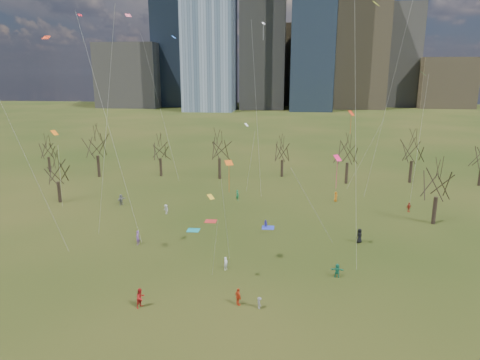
# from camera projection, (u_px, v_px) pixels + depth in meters

# --- Properties ---
(ground) EXTENTS (500.00, 500.00, 0.00)m
(ground) POSITION_uv_depth(u_px,v_px,m) (228.00, 274.00, 43.96)
(ground) COLOR black
(ground) RESTS_ON ground
(downtown_skyline) EXTENTS (212.50, 78.00, 118.00)m
(downtown_skyline) POSITION_uv_depth(u_px,v_px,m) (274.00, 37.00, 237.60)
(downtown_skyline) COLOR slate
(downtown_skyline) RESTS_ON ground
(bare_tree_row) EXTENTS (113.04, 29.80, 9.50)m
(bare_tree_row) POSITION_uv_depth(u_px,v_px,m) (254.00, 151.00, 78.34)
(bare_tree_row) COLOR black
(bare_tree_row) RESTS_ON ground
(blanket_teal) EXTENTS (1.60, 1.50, 0.03)m
(blanket_teal) POSITION_uv_depth(u_px,v_px,m) (193.00, 230.00, 56.18)
(blanket_teal) COLOR teal
(blanket_teal) RESTS_ON ground
(blanket_navy) EXTENTS (1.60, 1.50, 0.03)m
(blanket_navy) POSITION_uv_depth(u_px,v_px,m) (268.00, 228.00, 57.10)
(blanket_navy) COLOR #2837BE
(blanket_navy) RESTS_ON ground
(blanket_crimson) EXTENTS (1.60, 1.50, 0.03)m
(blanket_crimson) POSITION_uv_depth(u_px,v_px,m) (211.00, 221.00, 59.54)
(blanket_crimson) COLOR red
(blanket_crimson) RESTS_ON ground
(person_1) EXTENTS (0.55, 0.61, 1.40)m
(person_1) POSITION_uv_depth(u_px,v_px,m) (226.00, 263.00, 44.86)
(person_1) COLOR white
(person_1) RESTS_ON ground
(person_2) EXTENTS (1.01, 1.10, 1.81)m
(person_2) POSITION_uv_depth(u_px,v_px,m) (141.00, 298.00, 37.63)
(person_2) COLOR red
(person_2) RESTS_ON ground
(person_3) EXTENTS (0.65, 0.81, 1.09)m
(person_3) POSITION_uv_depth(u_px,v_px,m) (259.00, 303.00, 37.50)
(person_3) COLOR slate
(person_3) RESTS_ON ground
(person_4) EXTENTS (0.88, 1.02, 1.64)m
(person_4) POSITION_uv_depth(u_px,v_px,m) (238.00, 297.00, 37.96)
(person_4) COLOR red
(person_4) RESTS_ON ground
(person_5) EXTENTS (1.38, 0.51, 1.46)m
(person_5) POSITION_uv_depth(u_px,v_px,m) (337.00, 271.00, 43.18)
(person_5) COLOR #1C7E5E
(person_5) RESTS_ON ground
(person_6) EXTENTS (1.05, 0.99, 1.80)m
(person_6) POSITION_uv_depth(u_px,v_px,m) (359.00, 236.00, 51.90)
(person_6) COLOR black
(person_6) RESTS_ON ground
(person_7) EXTENTS (0.43, 0.65, 1.77)m
(person_7) POSITION_uv_depth(u_px,v_px,m) (138.00, 238.00, 51.36)
(person_7) COLOR #7A4F9F
(person_7) RESTS_ON ground
(person_8) EXTENTS (0.68, 0.67, 1.11)m
(person_8) POSITION_uv_depth(u_px,v_px,m) (266.00, 224.00, 56.89)
(person_8) COLOR #2E26A7
(person_8) RESTS_ON ground
(person_9) EXTENTS (1.06, 0.97, 1.43)m
(person_9) POSITION_uv_depth(u_px,v_px,m) (166.00, 209.00, 62.50)
(person_9) COLOR silver
(person_9) RESTS_ON ground
(person_10) EXTENTS (0.90, 0.74, 1.43)m
(person_10) POSITION_uv_depth(u_px,v_px,m) (409.00, 207.00, 63.41)
(person_10) COLOR #B22319
(person_10) RESTS_ON ground
(person_11) EXTENTS (1.09, 1.63, 1.69)m
(person_11) POSITION_uv_depth(u_px,v_px,m) (121.00, 200.00, 66.73)
(person_11) COLOR slate
(person_11) RESTS_ON ground
(person_12) EXTENTS (0.82, 0.93, 1.61)m
(person_12) POSITION_uv_depth(u_px,v_px,m) (336.00, 197.00, 68.49)
(person_12) COLOR #CA6E16
(person_12) RESTS_ON ground
(person_13) EXTENTS (0.73, 0.71, 1.69)m
(person_13) POSITION_uv_depth(u_px,v_px,m) (237.00, 195.00, 69.21)
(person_13) COLOR #1B7D49
(person_13) RESTS_ON ground
(kites_airborne) EXTENTS (50.96, 41.89, 33.59)m
(kites_airborne) POSITION_uv_depth(u_px,v_px,m) (259.00, 132.00, 52.54)
(kites_airborne) COLOR #E35B13
(kites_airborne) RESTS_ON ground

